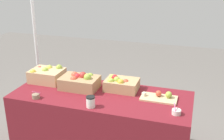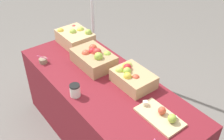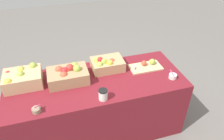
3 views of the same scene
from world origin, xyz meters
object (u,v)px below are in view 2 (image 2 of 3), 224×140
object	(u,v)px
apple_crate_middle	(94,58)
apple_crate_right	(132,77)
coffee_cup	(75,90)
apple_crate_left	(75,37)
sample_bowl_near	(43,61)
cutting_board_front	(161,116)

from	to	relation	value
apple_crate_middle	apple_crate_right	bearing A→B (deg)	12.25
apple_crate_right	coffee_cup	distance (m)	0.51
coffee_cup	apple_crate_left	bearing A→B (deg)	148.48
apple_crate_right	sample_bowl_near	xyz separation A→B (m)	(-0.78, -0.47, -0.05)
apple_crate_middle	coffee_cup	distance (m)	0.47
sample_bowl_near	apple_crate_left	bearing A→B (deg)	105.45
apple_crate_right	sample_bowl_near	world-z (taller)	apple_crate_right
cutting_board_front	apple_crate_middle	bearing A→B (deg)	179.93
cutting_board_front	sample_bowl_near	size ratio (longest dim) A/B	3.68
apple_crate_left	apple_crate_right	size ratio (longest dim) A/B	1.04
sample_bowl_near	cutting_board_front	bearing A→B (deg)	16.93
apple_crate_middle	sample_bowl_near	world-z (taller)	apple_crate_middle
apple_crate_right	cutting_board_front	distance (m)	0.46
apple_crate_right	coffee_cup	size ratio (longest dim) A/B	3.25
apple_crate_left	apple_crate_right	world-z (taller)	apple_crate_left
apple_crate_middle	sample_bowl_near	distance (m)	0.50
cutting_board_front	sample_bowl_near	distance (m)	1.28
apple_crate_right	cutting_board_front	xyz separation A→B (m)	(0.45, -0.10, -0.05)
apple_crate_middle	sample_bowl_near	size ratio (longest dim) A/B	4.12
cutting_board_front	coffee_cup	distance (m)	0.72
apple_crate_left	sample_bowl_near	distance (m)	0.46
apple_crate_middle	cutting_board_front	world-z (taller)	apple_crate_middle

